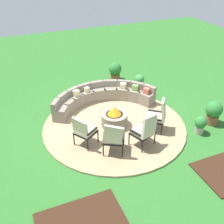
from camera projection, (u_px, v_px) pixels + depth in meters
name	position (u px, v px, depth m)	size (l,w,h in m)	color
ground_plane	(114.00, 126.00, 9.09)	(24.00, 24.00, 0.00)	#2D6B28
patio_circle	(114.00, 126.00, 9.07)	(4.70, 4.70, 0.06)	tan
mulch_bed_left	(82.00, 224.00, 5.93)	(1.91, 1.31, 0.04)	#382114
fire_pit	(114.00, 118.00, 8.91)	(0.86, 0.86, 0.71)	gray
curved_stone_bench	(102.00, 97.00, 10.09)	(3.84, 1.59, 0.69)	gray
lounge_chair_front_left	(84.00, 130.00, 7.89)	(0.76, 0.78, 1.03)	black
lounge_chair_front_right	(114.00, 137.00, 7.60)	(0.79, 0.82, 1.07)	black
lounge_chair_back_left	(145.00, 130.00, 7.86)	(0.78, 0.76, 1.11)	black
lounge_chair_back_right	(158.00, 115.00, 8.54)	(0.81, 0.83, 1.12)	black
potted_plant_0	(200.00, 124.00, 8.60)	(0.39, 0.39, 0.61)	#A89E8E
potted_plant_1	(115.00, 70.00, 11.94)	(0.56, 0.56, 0.80)	brown
potted_plant_2	(139.00, 83.00, 11.03)	(0.40, 0.40, 0.73)	brown
potted_plant_3	(214.00, 112.00, 9.01)	(0.55, 0.55, 0.83)	brown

